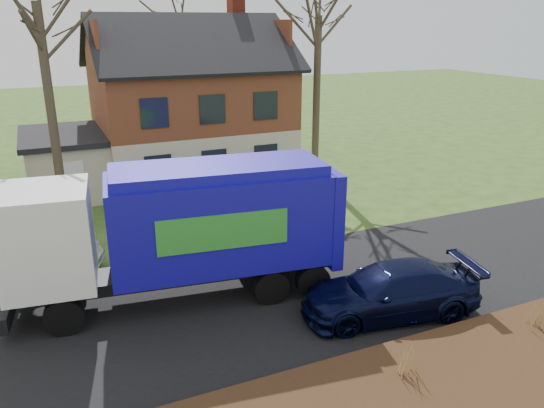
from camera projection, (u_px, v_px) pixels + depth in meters
name	position (u px, v px, depth m)	size (l,w,h in m)	color
ground	(261.00, 302.00, 15.41)	(120.00, 120.00, 0.00)	#2D4918
road	(261.00, 302.00, 15.40)	(80.00, 7.00, 0.02)	black
main_house	(180.00, 99.00, 26.66)	(12.95, 8.95, 9.26)	beige
garbage_truck	(186.00, 225.00, 14.96)	(9.51, 3.62, 3.98)	black
silver_sedan	(23.00, 254.00, 16.70)	(1.63, 4.69, 1.54)	#999CA0
navy_wagon	(390.00, 291.00, 14.56)	(2.01, 4.95, 1.44)	black
tree_back	(178.00, 5.00, 32.41)	(3.29, 3.29, 10.41)	#403526
grass_clump_mid	(408.00, 358.00, 11.63)	(0.31, 0.25, 0.86)	#A9894A
grass_clump_east	(538.00, 313.00, 13.44)	(0.34, 0.28, 0.85)	#A48248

